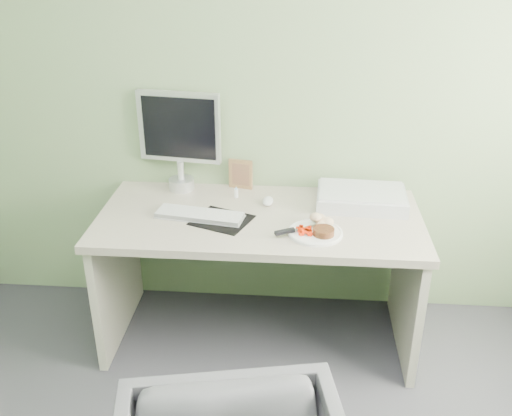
# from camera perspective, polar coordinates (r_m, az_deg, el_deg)

# --- Properties ---
(wall_back) EXTENTS (3.50, 0.00, 3.50)m
(wall_back) POSITION_cam_1_polar(r_m,az_deg,el_deg) (2.96, 0.94, 13.31)
(wall_back) COLOR #6F885F
(wall_back) RESTS_ON floor
(desk) EXTENTS (1.60, 0.75, 0.73)m
(desk) POSITION_cam_1_polar(r_m,az_deg,el_deg) (2.90, 0.34, -4.02)
(desk) COLOR #B1A494
(desk) RESTS_ON floor
(plate) EXTENTS (0.25, 0.25, 0.01)m
(plate) POSITION_cam_1_polar(r_m,az_deg,el_deg) (2.66, 5.95, -2.48)
(plate) COLOR white
(plate) RESTS_ON desk
(steak) EXTENTS (0.13, 0.13, 0.03)m
(steak) POSITION_cam_1_polar(r_m,az_deg,el_deg) (2.63, 6.77, -2.35)
(steak) COLOR black
(steak) RESTS_ON plate
(potato_pile) EXTENTS (0.13, 0.10, 0.07)m
(potato_pile) POSITION_cam_1_polar(r_m,az_deg,el_deg) (2.69, 6.52, -1.21)
(potato_pile) COLOR tan
(potato_pile) RESTS_ON plate
(carrot_heap) EXTENTS (0.08, 0.07, 0.04)m
(carrot_heap) POSITION_cam_1_polar(r_m,az_deg,el_deg) (2.63, 4.89, -2.07)
(carrot_heap) COLOR #FF2805
(carrot_heap) RESTS_ON plate
(steak_knife) EXTENTS (0.23, 0.14, 0.02)m
(steak_knife) POSITION_cam_1_polar(r_m,az_deg,el_deg) (2.63, 3.68, -2.23)
(steak_knife) COLOR silver
(steak_knife) RESTS_ON plate
(mousepad) EXTENTS (0.33, 0.31, 0.00)m
(mousepad) POSITION_cam_1_polar(r_m,az_deg,el_deg) (2.77, -3.44, -1.22)
(mousepad) COLOR black
(mousepad) RESTS_ON desk
(keyboard) EXTENTS (0.44, 0.19, 0.02)m
(keyboard) POSITION_cam_1_polar(r_m,az_deg,el_deg) (2.81, -5.66, -0.65)
(keyboard) COLOR white
(keyboard) RESTS_ON desk
(computer_mouse) EXTENTS (0.06, 0.10, 0.03)m
(computer_mouse) POSITION_cam_1_polar(r_m,az_deg,el_deg) (2.93, 1.20, 0.70)
(computer_mouse) COLOR white
(computer_mouse) RESTS_ON desk
(photo_frame) EXTENTS (0.13, 0.04, 0.16)m
(photo_frame) POSITION_cam_1_polar(r_m,az_deg,el_deg) (3.09, -1.55, 3.41)
(photo_frame) COLOR olive
(photo_frame) RESTS_ON desk
(eyedrop_bottle) EXTENTS (0.02, 0.02, 0.06)m
(eyedrop_bottle) POSITION_cam_1_polar(r_m,az_deg,el_deg) (3.00, -1.99, 1.56)
(eyedrop_bottle) COLOR white
(eyedrop_bottle) RESTS_ON desk
(scanner) EXTENTS (0.46, 0.32, 0.07)m
(scanner) POSITION_cam_1_polar(r_m,az_deg,el_deg) (2.97, 10.48, 0.95)
(scanner) COLOR #B2B4B9
(scanner) RESTS_ON desk
(monitor) EXTENTS (0.44, 0.14, 0.53)m
(monitor) POSITION_cam_1_polar(r_m,az_deg,el_deg) (3.05, -7.67, 7.21)
(monitor) COLOR silver
(monitor) RESTS_ON desk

